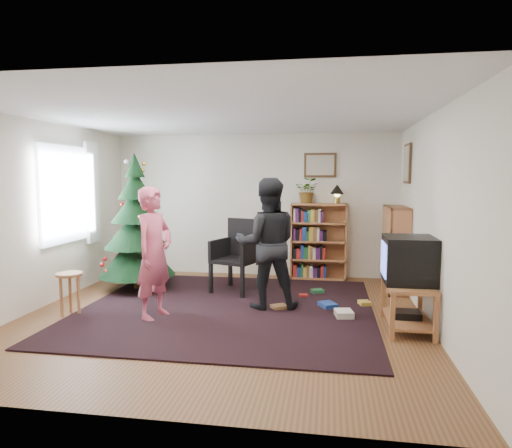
# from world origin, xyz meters

# --- Properties ---
(floor) EXTENTS (5.00, 5.00, 0.00)m
(floor) POSITION_xyz_m (0.00, 0.00, 0.00)
(floor) COLOR brown
(floor) RESTS_ON ground
(ceiling) EXTENTS (5.00, 5.00, 0.00)m
(ceiling) POSITION_xyz_m (0.00, 0.00, 2.50)
(ceiling) COLOR white
(ceiling) RESTS_ON wall_back
(wall_back) EXTENTS (5.00, 0.02, 2.50)m
(wall_back) POSITION_xyz_m (0.00, 2.50, 1.25)
(wall_back) COLOR silver
(wall_back) RESTS_ON floor
(wall_front) EXTENTS (5.00, 0.02, 2.50)m
(wall_front) POSITION_xyz_m (0.00, -2.50, 1.25)
(wall_front) COLOR silver
(wall_front) RESTS_ON floor
(wall_left) EXTENTS (0.02, 5.00, 2.50)m
(wall_left) POSITION_xyz_m (-2.50, 0.00, 1.25)
(wall_left) COLOR silver
(wall_left) RESTS_ON floor
(wall_right) EXTENTS (0.02, 5.00, 2.50)m
(wall_right) POSITION_xyz_m (2.50, 0.00, 1.25)
(wall_right) COLOR silver
(wall_right) RESTS_ON floor
(rug) EXTENTS (3.80, 3.60, 0.02)m
(rug) POSITION_xyz_m (0.00, 0.30, 0.01)
(rug) COLOR black
(rug) RESTS_ON floor
(window_pane) EXTENTS (0.04, 1.20, 1.40)m
(window_pane) POSITION_xyz_m (-2.47, 0.60, 1.50)
(window_pane) COLOR silver
(window_pane) RESTS_ON wall_left
(curtain) EXTENTS (0.06, 0.35, 1.60)m
(curtain) POSITION_xyz_m (-2.43, 1.30, 1.50)
(curtain) COLOR white
(curtain) RESTS_ON wall_left
(picture_back) EXTENTS (0.55, 0.03, 0.42)m
(picture_back) POSITION_xyz_m (1.15, 2.48, 1.95)
(picture_back) COLOR #4C3319
(picture_back) RESTS_ON wall_back
(picture_right) EXTENTS (0.03, 0.50, 0.60)m
(picture_right) POSITION_xyz_m (2.48, 1.75, 1.95)
(picture_right) COLOR #4C3319
(picture_right) RESTS_ON wall_right
(christmas_tree) EXTENTS (1.17, 1.17, 2.12)m
(christmas_tree) POSITION_xyz_m (-1.63, 1.14, 0.88)
(christmas_tree) COLOR #3F2816
(christmas_tree) RESTS_ON rug
(bookshelf_back) EXTENTS (0.95, 0.30, 1.30)m
(bookshelf_back) POSITION_xyz_m (1.14, 2.34, 0.66)
(bookshelf_back) COLOR #A9643C
(bookshelf_back) RESTS_ON floor
(bookshelf_right) EXTENTS (0.30, 0.95, 1.30)m
(bookshelf_right) POSITION_xyz_m (2.34, 1.73, 0.66)
(bookshelf_right) COLOR #A9643C
(bookshelf_right) RESTS_ON floor
(tv_stand) EXTENTS (0.50, 0.91, 0.55)m
(tv_stand) POSITION_xyz_m (2.22, -0.16, 0.33)
(tv_stand) COLOR #A9643C
(tv_stand) RESTS_ON floor
(crt_tv) EXTENTS (0.56, 0.61, 0.53)m
(crt_tv) POSITION_xyz_m (2.22, -0.16, 0.81)
(crt_tv) COLOR black
(crt_tv) RESTS_ON tv_stand
(armchair) EXTENTS (0.78, 0.79, 1.11)m
(armchair) POSITION_xyz_m (-0.06, 1.29, 0.60)
(armchair) COLOR black
(armchair) RESTS_ON rug
(stool) EXTENTS (0.33, 0.33, 0.54)m
(stool) POSITION_xyz_m (-1.93, -0.26, 0.42)
(stool) COLOR #A9643C
(stool) RESTS_ON floor
(person_standing) EXTENTS (0.54, 0.68, 1.63)m
(person_standing) POSITION_xyz_m (-0.81, -0.21, 0.82)
(person_standing) COLOR #C85068
(person_standing) RESTS_ON rug
(person_by_chair) EXTENTS (0.96, 0.81, 1.74)m
(person_by_chair) POSITION_xyz_m (0.51, 0.44, 0.87)
(person_by_chair) COLOR black
(person_by_chair) RESTS_ON rug
(potted_plant) EXTENTS (0.43, 0.38, 0.43)m
(potted_plant) POSITION_xyz_m (0.94, 2.34, 1.52)
(potted_plant) COLOR gray
(potted_plant) RESTS_ON bookshelf_back
(table_lamp) EXTENTS (0.24, 0.24, 0.32)m
(table_lamp) POSITION_xyz_m (1.44, 2.34, 1.52)
(table_lamp) COLOR #A57F33
(table_lamp) RESTS_ON bookshelf_back
(floor_clutter) EXTENTS (1.33, 1.33, 0.08)m
(floor_clutter) POSITION_xyz_m (1.24, 0.68, 0.04)
(floor_clutter) COLOR #A51E19
(floor_clutter) RESTS_ON rug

